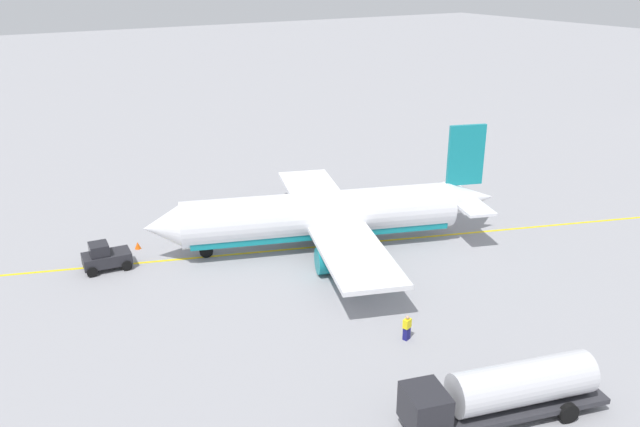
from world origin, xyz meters
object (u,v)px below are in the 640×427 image
object	(u,v)px
pushback_tug	(105,257)
refueling_worker	(407,328)
fuel_tanker	(504,391)
airplane	(325,216)
safety_cone_wingtip	(192,241)
safety_cone_nose	(138,245)

from	to	relation	value
pushback_tug	refueling_worker	xyz separation A→B (m)	(-13.78, 20.23, -0.19)
fuel_tanker	pushback_tug	distance (m)	31.80
airplane	safety_cone_wingtip	xyz separation A→B (m)	(9.58, -6.06, -2.39)
airplane	refueling_worker	xyz separation A→B (m)	(3.18, 15.06, -1.91)
fuel_tanker	refueling_worker	size ratio (longest dim) A/B	6.71
safety_cone_wingtip	refueling_worker	bearing A→B (deg)	106.87
fuel_tanker	safety_cone_nose	bearing A→B (deg)	-72.26
pushback_tug	safety_cone_wingtip	size ratio (longest dim) A/B	5.52
pushback_tug	refueling_worker	size ratio (longest dim) A/B	2.20
pushback_tug	fuel_tanker	bearing A→B (deg)	114.67
refueling_worker	safety_cone_nose	world-z (taller)	refueling_worker
fuel_tanker	safety_cone_wingtip	xyz separation A→B (m)	(5.89, -29.77, -1.39)
refueling_worker	safety_cone_nose	distance (m)	25.08
safety_cone_wingtip	pushback_tug	bearing A→B (deg)	6.79
fuel_tanker	airplane	bearing A→B (deg)	-98.84
pushback_tug	safety_cone_nose	size ratio (longest dim) A/B	6.37
airplane	safety_cone_wingtip	distance (m)	11.58
airplane	refueling_worker	distance (m)	15.51
fuel_tanker	pushback_tug	xyz separation A→B (m)	(13.27, -28.89, -0.73)
fuel_tanker	safety_cone_wingtip	bearing A→B (deg)	-78.80
fuel_tanker	refueling_worker	bearing A→B (deg)	-93.35
refueling_worker	airplane	bearing A→B (deg)	-101.93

